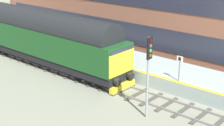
{
  "coord_description": "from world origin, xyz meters",
  "views": [
    {
      "loc": [
        -17.47,
        -18.2,
        9.84
      ],
      "look_at": [
        0.2,
        -2.98,
        1.73
      ],
      "focal_mm": 55.14,
      "sensor_mm": 36.0,
      "label": 1
    }
  ],
  "objects": [
    {
      "name": "diesel_locomotive",
      "position": [
        0.0,
        4.5,
        2.48
      ],
      "size": [
        2.74,
        17.51,
        4.68
      ],
      "color": "black",
      "rests_on": "ground"
    },
    {
      "name": "signal_post_near",
      "position": [
        -2.18,
        -7.77,
        3.22
      ],
      "size": [
        0.44,
        0.22,
        4.96
      ],
      "color": "gray",
      "rests_on": "ground"
    },
    {
      "name": "platform_number_sign",
      "position": [
        1.9,
        -7.49,
        2.2
      ],
      "size": [
        0.1,
        0.44,
        1.78
      ],
      "color": "slate",
      "rests_on": "station_platform"
    },
    {
      "name": "station_platform",
      "position": [
        3.6,
        0.0,
        0.5
      ],
      "size": [
        4.0,
        44.0,
        1.01
      ],
      "color": "#95A6A1",
      "rests_on": "ground"
    },
    {
      "name": "track_main",
      "position": [
        0.0,
        -0.0,
        0.05
      ],
      "size": [
        2.5,
        60.0,
        0.15
      ],
      "color": "slate",
      "rests_on": "ground"
    },
    {
      "name": "waiting_passenger",
      "position": [
        3.38,
        1.66,
        1.99
      ],
      "size": [
        0.37,
        0.51,
        1.64
      ],
      "rotation": [
        0.0,
        0.0,
        1.47
      ],
      "color": "#243336",
      "rests_on": "station_platform"
    },
    {
      "name": "ground_plane",
      "position": [
        0.0,
        0.0,
        0.0
      ],
      "size": [
        140.0,
        140.0,
        0.0
      ],
      "primitive_type": "plane",
      "color": "gray",
      "rests_on": "ground"
    }
  ]
}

